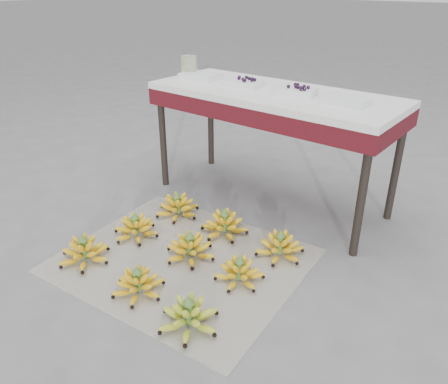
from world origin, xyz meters
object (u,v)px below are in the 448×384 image
Objects in this scene: bunch_back_center at (224,225)px; tray_right at (297,91)px; tray_left at (245,83)px; tray_far_left at (201,76)px; bunch_front_center at (138,284)px; bunch_mid_center at (190,248)px; bunch_mid_right at (239,272)px; bunch_back_left at (177,207)px; bunch_mid_left at (136,228)px; newspaper_mat at (182,260)px; vendor_table at (273,104)px; bunch_front_right at (189,316)px; bunch_front_left at (84,252)px; tray_far_right at (348,101)px; bunch_back_right at (280,247)px; glass_jar at (189,66)px.

bunch_back_center is 0.91m from tray_right.
tray_far_left is at bearing -178.59° from tray_left.
bunch_front_center is 1.04× the size of bunch_mid_center.
bunch_mid_right is 0.78m from bunch_back_left.
bunch_back_center reaches higher than bunch_front_center.
tray_right reaches higher than bunch_mid_left.
bunch_back_left is 0.93m from tray_far_left.
newspaper_mat is at bearing -74.45° from tray_left.
tray_left reaches higher than bunch_mid_right.
vendor_table is (-0.04, 0.91, 0.67)m from newspaper_mat.
bunch_front_right reaches higher than bunch_front_center.
tray_far_right is at bearing 65.70° from bunch_front_left.
bunch_mid_center is 1.15× the size of tray_left.
bunch_back_left is 0.81× the size of bunch_back_right.
bunch_back_left is (-0.75, 0.70, 0.00)m from bunch_front_right.
bunch_back_left is 1.01m from glass_jar.
glass_jar is (-1.20, 0.01, 0.05)m from tray_far_right.
bunch_front_left is 1.10× the size of bunch_front_center.
bunch_back_center is at bearing 141.19° from bunch_front_right.
bunch_back_left is (-0.73, 0.30, 0.01)m from bunch_mid_right.
glass_jar is (-0.70, -0.01, 0.16)m from vendor_table.
vendor_table is (-0.41, 1.26, 0.61)m from bunch_front_right.
tray_far_left is (-0.64, 1.22, 0.73)m from bunch_front_center.
newspaper_mat is 0.54m from bunch_back_right.
bunch_mid_left is at bearing -68.28° from glass_jar.
tray_right is at bearing 81.03° from bunch_mid_right.
bunch_mid_center is (0.02, 0.05, 0.06)m from newspaper_mat.
bunch_back_center is (-0.37, 0.71, 0.00)m from bunch_front_right.
bunch_mid_center reaches higher than bunch_front_center.
bunch_back_right is at bearing 59.45° from bunch_mid_right.
tray_right reaches higher than newspaper_mat.
vendor_table is at bearing 61.32° from bunch_back_left.
bunch_back_center is at bearing 70.14° from bunch_front_left.
bunch_back_right is 1.30× the size of tray_far_left.
tray_far_left reaches higher than bunch_mid_center.
tray_far_right is (0.50, -0.02, 0.11)m from vendor_table.
tray_far_left is at bearing 99.46° from bunch_mid_left.
bunch_mid_center is at bearing -117.70° from tray_far_right.
tray_far_left is at bearing -178.08° from tray_right.
vendor_table is 0.59m from tray_far_left.
bunch_mid_right is at bearing -2.26° from bunch_mid_left.
tray_right is (0.12, 0.55, 0.72)m from bunch_back_center.
vendor_table is (-0.05, 0.55, 0.61)m from bunch_back_center.
bunch_front_left is at bearing -125.28° from tray_far_right.
bunch_front_left is at bearing -113.31° from tray_right.
bunch_back_center is (0.01, 0.36, 0.06)m from newspaper_mat.
bunch_front_center is at bearing -85.64° from newspaper_mat.
newspaper_mat is 5.12× the size of tray_left.
glass_jar is at bearing 172.52° from tray_far_left.
bunch_front_left is 0.20× the size of vendor_table.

